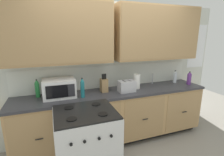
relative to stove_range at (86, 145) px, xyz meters
The scene contains 13 objects.
ground_plane 0.87m from the stove_range, 26.86° to the left, with size 8.20×8.20×0.00m, color gray.
wall_unit 1.58m from the stove_range, 51.58° to the left, with size 4.48×0.40×2.41m.
counter_run 0.91m from the stove_range, 43.85° to the left, with size 3.31×0.64×0.92m.
stove_range is the anchor object (origin of this frame).
microwave 0.95m from the stove_range, 110.37° to the left, with size 0.48×0.37×0.28m.
toaster 1.14m from the stove_range, 34.41° to the left, with size 0.28×0.18×0.19m.
knife_block 1.01m from the stove_range, 56.39° to the left, with size 0.11×0.14×0.31m.
sink_faucet 1.81m from the stove_range, 29.11° to the left, with size 0.02×0.02×0.20m, color #B2B5BA.
paper_towel_roll 1.39m from the stove_range, 32.03° to the left, with size 0.12×0.12×0.26m, color white.
bottle_teal 0.82m from the stove_range, 82.37° to the left, with size 0.06×0.06×0.31m.
bottle_clear 2.20m from the stove_range, 21.01° to the left, with size 0.07×0.07×0.25m.
bottle_violet 2.30m from the stove_range, 14.47° to the left, with size 0.08×0.08×0.25m.
bottle_green 1.14m from the stove_range, 125.94° to the left, with size 0.06×0.06×0.28m.
Camera 1 is at (-0.99, -2.24, 1.83)m, focal length 26.98 mm.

